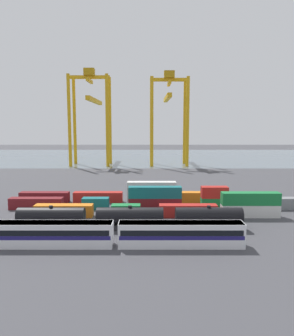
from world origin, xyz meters
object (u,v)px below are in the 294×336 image
shipping_container_18 (206,197)px  passenger_train (116,233)px  gantry_crane_west (92,108)px  shipping_container_3 (251,211)px  shipping_container_11 (274,203)px  freight_tank_row (131,218)px  shipping_container_2 (189,211)px  shipping_container_0 (65,211)px  gantry_crane_central (169,108)px

shipping_container_18 → passenger_train: bearing=-122.9°
gantry_crane_west → shipping_container_18: bearing=-62.9°
shipping_container_3 → shipping_container_11: size_ratio=1.00×
freight_tank_row → shipping_container_2: (11.75, 8.43, -0.83)m
shipping_container_11 → gantry_crane_west: gantry_crane_west is taller
shipping_container_3 → shipping_container_18: 14.91m
shipping_container_3 → shipping_container_18: (-7.18, 13.07, 0.00)m
shipping_container_2 → freight_tank_row: bearing=-144.3°
shipping_container_0 → shipping_container_2: 26.05m
passenger_train → shipping_container_11: (34.02, 23.52, -0.84)m
passenger_train → gantry_crane_west: size_ratio=0.90×
passenger_train → shipping_container_3: (26.61, 16.99, -0.84)m
shipping_container_11 → shipping_container_0: bearing=-172.0°
passenger_train → shipping_container_0: bearing=126.3°
shipping_container_2 → gantry_crane_west: (-35.45, 93.86, 26.13)m
shipping_container_2 → shipping_container_18: bearing=65.9°
freight_tank_row → shipping_container_0: size_ratio=3.41×
shipping_container_2 → shipping_container_3: (13.03, 0.00, 0.00)m
gantry_crane_west → shipping_container_2: bearing=-69.3°
shipping_container_11 → passenger_train: bearing=-145.3°
shipping_container_2 → shipping_container_11: 21.46m
shipping_container_0 → shipping_container_3: bearing=0.0°
shipping_container_0 → shipping_container_11: size_ratio=1.00×
shipping_container_18 → shipping_container_0: bearing=-157.7°
shipping_container_0 → shipping_container_2: same height
shipping_container_11 → gantry_crane_west: bearing=122.6°
shipping_container_0 → passenger_train: bearing=-53.7°
passenger_train → shipping_container_2: (13.58, 16.99, -0.84)m
shipping_container_3 → shipping_container_11: bearing=41.4°
shipping_container_0 → shipping_container_2: size_ratio=1.00×
freight_tank_row → shipping_container_18: size_ratio=3.41×
shipping_container_2 → shipping_container_11: same height
passenger_train → gantry_crane_central: bearing=82.1°
freight_tank_row → gantry_crane_west: size_ratio=0.91×
shipping_container_3 → shipping_container_18: size_ratio=1.00×
passenger_train → gantry_crane_west: 115.77m
shipping_container_3 → shipping_container_11: 9.88m
shipping_container_11 → gantry_crane_west: size_ratio=0.27×
freight_tank_row → shipping_container_0: (-14.30, 8.43, -0.83)m
shipping_container_11 → gantry_crane_central: bearing=102.2°
freight_tank_row → gantry_crane_west: bearing=103.0°
shipping_container_0 → gantry_crane_central: gantry_crane_central is taller
shipping_container_2 → shipping_container_0: bearing=180.0°
gantry_crane_central → shipping_container_18: bearing=-87.1°
freight_tank_row → shipping_container_18: (17.59, 21.50, -0.83)m
shipping_container_0 → gantry_crane_central: (27.79, 93.34, 25.87)m
shipping_container_0 → shipping_container_2: (26.05, 0.00, 0.00)m
shipping_container_3 → gantry_crane_west: 108.82m
passenger_train → shipping_container_3: bearing=32.6°
passenger_train → shipping_container_11: 41.37m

